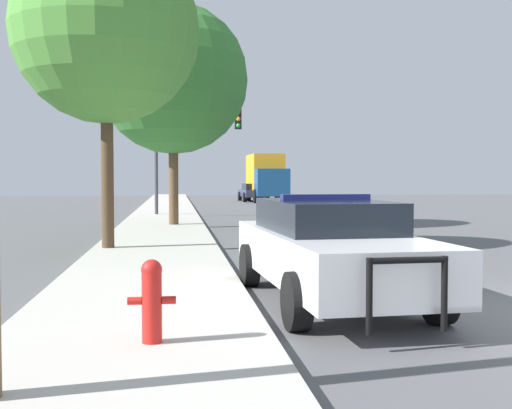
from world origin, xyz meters
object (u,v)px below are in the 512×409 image
Objects in this scene: fire_hydrant at (152,298)px; traffic_light at (192,137)px; car_background_distant at (253,192)px; box_truck at (266,177)px; police_car at (329,248)px; tree_sidewalk_mid at (173,79)px; tree_sidewalk_near at (106,30)px.

traffic_light reaches higher than fire_hydrant.
fire_hydrant is 41.23m from car_background_distant.
box_truck is at bearing 80.20° from fire_hydrant.
tree_sidewalk_mid is at bearing -84.26° from police_car.
police_car is 14.71m from tree_sidewalk_mid.
tree_sidewalk_near is (-3.79, 6.49, 4.45)m from police_car.
tree_sidewalk_near reaches higher than car_background_distant.
police_car is at bearing -59.74° from tree_sidewalk_near.
fire_hydrant is at bearing -100.04° from car_background_distant.
box_truck is at bearing 71.25° from traffic_light.
box_truck is (0.87, -0.64, 1.12)m from car_background_distant.
tree_sidewalk_near reaches higher than police_car.
traffic_light is 1.08× the size of car_background_distant.
tree_sidewalk_mid reaches higher than box_truck.
traffic_light is 0.67× the size of tree_sidewalk_near.
box_truck is 0.89× the size of tree_sidewalk_mid.
traffic_light reaches higher than box_truck.
traffic_light is 18.48m from box_truck.
tree_sidewalk_mid is at bearing 78.13° from tree_sidewalk_near.
fire_hydrant is at bearing -81.53° from tree_sidewalk_near.
car_background_distant is (3.61, 38.28, -0.08)m from police_car.
traffic_light is 0.63× the size of tree_sidewalk_mid.
police_car is 0.76× the size of box_truck.
police_car is at bearing -85.95° from traffic_light.
tree_sidewalk_mid reaches higher than fire_hydrant.
traffic_light is (1.02, 22.72, 3.05)m from fire_hydrant.
tree_sidewalk_mid is 1.06× the size of tree_sidewalk_near.
tree_sidewalk_mid is (0.21, 16.33, 4.66)m from fire_hydrant.
car_background_distant is 1.56m from box_truck.
traffic_light is at bearing 71.02° from box_truck.
tree_sidewalk_mid is (-0.81, -6.39, 1.62)m from traffic_light.
car_background_distant reaches higher than fire_hydrant.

